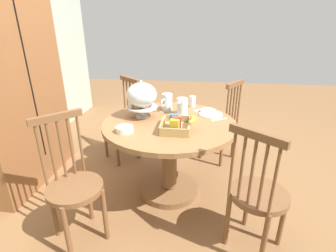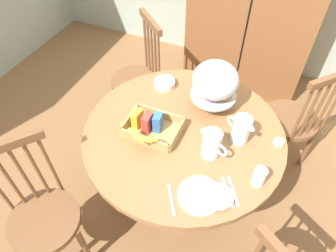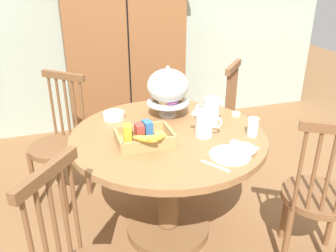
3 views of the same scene
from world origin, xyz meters
TOP-DOWN VIEW (x-y plane):
  - ground_plane at (0.00, 0.00)m, footprint 10.00×10.00m
  - wall_back at (0.00, 1.83)m, footprint 4.80×0.06m
  - wooden_armoire at (-0.04, 1.50)m, footprint 1.18×0.60m
  - dining_table at (-0.09, -0.08)m, footprint 1.18×1.18m
  - windsor_chair_near_window at (-0.74, 0.53)m, footprint 0.47×0.47m
  - windsor_chair_facing_door at (0.64, -0.59)m, footprint 0.46×0.46m
  - windsor_chair_far_side at (0.52, 0.56)m, footprint 0.47×0.47m
  - pastry_stand_with_dome at (-0.01, 0.18)m, footprint 0.28×0.28m
  - orange_juice_pitcher at (0.10, -0.18)m, footprint 0.18×0.10m
  - milk_pitcher at (0.22, -0.02)m, footprint 0.17×0.10m
  - cereal_basket at (-0.27, -0.17)m, footprint 0.32×0.30m
  - china_plate_large at (0.14, -0.45)m, footprint 0.22×0.22m
  - china_plate_small at (0.22, -0.42)m, footprint 0.15×0.15m
  - cereal_bowl at (-0.36, 0.24)m, footprint 0.14×0.14m
  - drinking_glass at (0.38, -0.26)m, footprint 0.06×0.06m
  - butter_dish at (0.43, 0.04)m, footprint 0.06×0.06m
  - table_knife at (0.25, -0.37)m, footprint 0.10×0.15m
  - dinner_fork at (0.28, -0.36)m, footprint 0.10×0.15m
  - soup_spoon at (0.02, -0.52)m, footprint 0.10×0.15m

SIDE VIEW (x-z plane):
  - ground_plane at x=0.00m, z-range 0.00..0.00m
  - windsor_chair_near_window at x=-0.74m, z-range -0.03..0.94m
  - windsor_chair_facing_door at x=0.64m, z-range -0.03..0.94m
  - windsor_chair_far_side at x=0.52m, z-range -0.03..0.94m
  - dining_table at x=-0.09m, z-range 0.15..0.89m
  - table_knife at x=0.25m, z-range 0.74..0.75m
  - dinner_fork at x=0.28m, z-range 0.74..0.75m
  - soup_spoon at x=0.02m, z-range 0.74..0.75m
  - china_plate_large at x=0.14m, z-range 0.74..0.75m
  - butter_dish at x=0.43m, z-range 0.74..0.76m
  - china_plate_small at x=0.22m, z-range 0.75..0.76m
  - cereal_bowl at x=-0.36m, z-range 0.74..0.78m
  - cereal_basket at x=-0.27m, z-range 0.72..0.85m
  - drinking_glass at x=0.38m, z-range 0.74..0.85m
  - orange_juice_pitcher at x=0.10m, z-range 0.73..0.90m
  - milk_pitcher at x=0.22m, z-range 0.73..0.90m
  - pastry_stand_with_dome at x=-0.01m, z-range 0.76..1.11m
  - wooden_armoire at x=-0.04m, z-range 0.00..1.96m
  - wall_back at x=0.00m, z-range 0.00..2.60m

